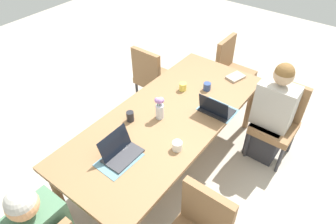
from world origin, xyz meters
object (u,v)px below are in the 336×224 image
at_px(person_near_left_mid, 271,118).
at_px(laptop_near_left_mid, 216,109).
at_px(book_red_cover, 236,77).
at_px(chair_head_right_right_mid, 231,68).
at_px(coffee_mug_centre_left, 207,86).
at_px(flower_vase, 160,107).
at_px(chair_near_left_mid, 279,118).
at_px(dining_table, 168,121).
at_px(coffee_mug_centre_right, 130,116).
at_px(coffee_mug_near_left, 177,146).
at_px(chair_far_right_near, 152,75).
at_px(coffee_mug_near_right, 183,87).
at_px(laptop_head_left_left_near, 120,152).

height_order(person_near_left_mid, laptop_near_left_mid, person_near_left_mid).
bearing_deg(book_red_cover, chair_head_right_right_mid, 45.02).
relative_size(laptop_near_left_mid, coffee_mug_centre_left, 3.81).
bearing_deg(flower_vase, book_red_cover, -14.47).
relative_size(laptop_near_left_mid, book_red_cover, 1.60).
relative_size(chair_near_left_mid, book_red_cover, 4.50).
bearing_deg(dining_table, chair_head_right_right_mid, 2.34).
xyz_separation_m(dining_table, chair_head_right_right_mid, (1.51, 0.06, -0.16)).
bearing_deg(book_red_cover, coffee_mug_centre_right, 175.47).
bearing_deg(coffee_mug_near_left, coffee_mug_centre_right, 86.51).
relative_size(dining_table, coffee_mug_centre_left, 28.10).
relative_size(chair_head_right_right_mid, coffee_mug_centre_left, 10.72).
bearing_deg(chair_far_right_near, coffee_mug_near_right, -113.29).
relative_size(dining_table, person_near_left_mid, 1.97).
bearing_deg(chair_near_left_mid, book_red_cover, 81.19).
distance_m(chair_far_right_near, chair_head_right_right_mid, 1.08).
bearing_deg(coffee_mug_centre_right, flower_vase, -44.26).
bearing_deg(book_red_cover, coffee_mug_near_left, -159.52).
xyz_separation_m(coffee_mug_centre_left, coffee_mug_centre_right, (-0.87, 0.33, 0.01)).
bearing_deg(book_red_cover, chair_near_left_mid, -82.86).
distance_m(person_near_left_mid, coffee_mug_near_left, 1.24).
bearing_deg(person_near_left_mid, chair_near_left_mid, -38.76).
bearing_deg(chair_near_left_mid, person_near_left_mid, 141.24).
height_order(chair_near_left_mid, chair_head_right_right_mid, same).
relative_size(coffee_mug_centre_right, book_red_cover, 0.51).
xyz_separation_m(coffee_mug_near_left, coffee_mug_near_right, (0.75, 0.46, 0.00)).
bearing_deg(flower_vase, dining_table, -38.65).
distance_m(chair_far_right_near, coffee_mug_centre_right, 1.18).
bearing_deg(chair_far_right_near, coffee_mug_near_left, -132.45).
bearing_deg(flower_vase, chair_head_right_right_mid, 0.38).
bearing_deg(coffee_mug_near_left, chair_far_right_near, 47.55).
xyz_separation_m(flower_vase, laptop_head_left_left_near, (-0.59, -0.04, -0.09)).
bearing_deg(book_red_cover, coffee_mug_near_right, 163.55).
relative_size(dining_table, chair_far_right_near, 2.62).
bearing_deg(laptop_head_left_left_near, coffee_mug_centre_left, -4.24).
height_order(chair_head_right_right_mid, coffee_mug_near_right, chair_head_right_right_mid).
bearing_deg(dining_table, coffee_mug_near_left, -132.91).
distance_m(chair_near_left_mid, laptop_head_left_left_near, 1.79).
height_order(chair_near_left_mid, coffee_mug_centre_right, chair_near_left_mid).
bearing_deg(chair_far_right_near, coffee_mug_centre_left, -98.25).
relative_size(chair_far_right_near, coffee_mug_near_left, 10.25).
bearing_deg(coffee_mug_near_right, chair_near_left_mid, -64.22).
bearing_deg(flower_vase, coffee_mug_centre_left, -10.87).
bearing_deg(flower_vase, person_near_left_mid, -42.52).
distance_m(person_near_left_mid, laptop_head_left_left_near, 1.69).
height_order(flower_vase, coffee_mug_centre_left, flower_vase).
distance_m(dining_table, coffee_mug_centre_left, 0.62).
height_order(coffee_mug_near_left, book_red_cover, coffee_mug_near_left).
xyz_separation_m(person_near_left_mid, book_red_cover, (0.17, 0.55, 0.22)).
bearing_deg(laptop_near_left_mid, flower_vase, 133.95).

